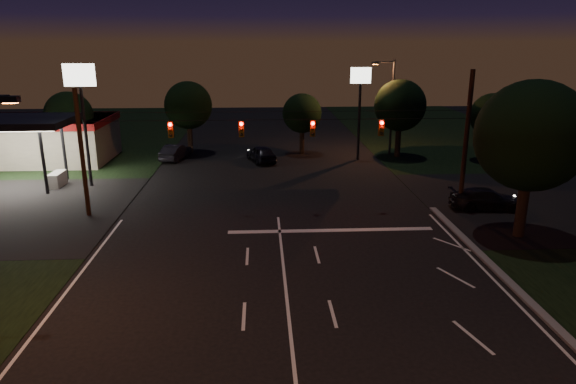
{
  "coord_description": "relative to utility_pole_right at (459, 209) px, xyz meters",
  "views": [
    {
      "loc": [
        -1.01,
        -16.47,
        10.63
      ],
      "look_at": [
        0.38,
        9.41,
        3.0
      ],
      "focal_mm": 32.0,
      "sensor_mm": 36.0,
      "label": 1
    }
  ],
  "objects": [
    {
      "name": "car_oncoming_b",
      "position": [
        -21.0,
        15.9,
        0.72
      ],
      "size": [
        2.5,
        4.62,
        1.44
      ],
      "primitive_type": "imported",
      "rotation": [
        0.0,
        0.0,
        2.91
      ],
      "color": "black",
      "rests_on": "ground"
    },
    {
      "name": "car_oncoming_a",
      "position": [
        -13.0,
        14.57,
        0.76
      ],
      "size": [
        3.09,
        4.8,
        1.52
      ],
      "primitive_type": "imported",
      "rotation": [
        0.0,
        0.0,
        3.46
      ],
      "color": "black",
      "rests_on": "ground"
    },
    {
      "name": "gas_station",
      "position": [
        -33.86,
        15.39,
        2.38
      ],
      "size": [
        14.2,
        16.1,
        5.25
      ],
      "color": "gray",
      "rests_on": "ground"
    },
    {
      "name": "tree_far_b",
      "position": [
        -19.98,
        19.13,
        4.61
      ],
      "size": [
        4.6,
        4.6,
        6.98
      ],
      "color": "black",
      "rests_on": "ground"
    },
    {
      "name": "utility_pole_left",
      "position": [
        -24.0,
        0.0,
        0.0
      ],
      "size": [
        0.28,
        0.28,
        8.0
      ],
      "primitive_type": "cylinder",
      "color": "black",
      "rests_on": "ground"
    },
    {
      "name": "cross_street_right",
      "position": [
        8.0,
        1.0,
        0.0
      ],
      "size": [
        20.0,
        16.0,
        0.02
      ],
      "primitive_type": "cube",
      "color": "black",
      "rests_on": "ground"
    },
    {
      "name": "pole_sign_right",
      "position": [
        -4.0,
        15.0,
        6.24
      ],
      "size": [
        1.8,
        0.3,
        8.4
      ],
      "color": "black",
      "rests_on": "ground"
    },
    {
      "name": "tree_far_c",
      "position": [
        -8.98,
        18.1,
        3.9
      ],
      "size": [
        3.8,
        3.8,
        5.86
      ],
      "color": "black",
      "rests_on": "ground"
    },
    {
      "name": "tree_far_a",
      "position": [
        -29.98,
        15.12,
        4.26
      ],
      "size": [
        4.2,
        4.2,
        6.42
      ],
      "color": "black",
      "rests_on": "ground"
    },
    {
      "name": "tree_right_near",
      "position": [
        1.53,
        -4.83,
        5.68
      ],
      "size": [
        6.0,
        6.0,
        8.76
      ],
      "color": "black",
      "rests_on": "ground"
    },
    {
      "name": "signal_span",
      "position": [
        -12.0,
        -0.04,
        5.5
      ],
      "size": [
        24.0,
        0.4,
        1.56
      ],
      "color": "black",
      "rests_on": "ground"
    },
    {
      "name": "ground",
      "position": [
        -12.0,
        -15.0,
        0.0
      ],
      "size": [
        140.0,
        140.0,
        0.0
      ],
      "primitive_type": "plane",
      "color": "black",
      "rests_on": "ground"
    },
    {
      "name": "street_light_right_far",
      "position": [
        -0.76,
        17.0,
        5.24
      ],
      "size": [
        2.2,
        0.35,
        9.0
      ],
      "color": "black",
      "rests_on": "ground"
    },
    {
      "name": "stop_bar",
      "position": [
        -9.0,
        -3.5,
        0.01
      ],
      "size": [
        12.0,
        0.5,
        0.01
      ],
      "primitive_type": "cube",
      "color": "silver",
      "rests_on": "ground"
    },
    {
      "name": "utility_pole_right",
      "position": [
        0.0,
        0.0,
        0.0
      ],
      "size": [
        0.3,
        0.3,
        9.0
      ],
      "primitive_type": "cylinder",
      "color": "black",
      "rests_on": "ground"
    },
    {
      "name": "car_cross",
      "position": [
        1.75,
        -0.13,
        0.7
      ],
      "size": [
        4.94,
        2.3,
        1.4
      ],
      "primitive_type": "imported",
      "rotation": [
        0.0,
        0.0,
        1.5
      ],
      "color": "black",
      "rests_on": "ground"
    },
    {
      "name": "tree_far_d",
      "position": [
        0.02,
        16.13,
        4.83
      ],
      "size": [
        4.8,
        4.8,
        7.3
      ],
      "color": "black",
      "rests_on": "ground"
    },
    {
      "name": "tree_far_e",
      "position": [
        8.02,
        14.11,
        4.11
      ],
      "size": [
        4.0,
        4.0,
        6.18
      ],
      "color": "black",
      "rests_on": "ground"
    },
    {
      "name": "pole_sign_left_near",
      "position": [
        -26.0,
        7.0,
        6.98
      ],
      "size": [
        2.2,
        0.3,
        9.1
      ],
      "color": "black",
      "rests_on": "ground"
    }
  ]
}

